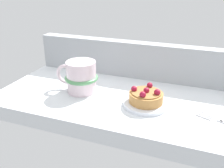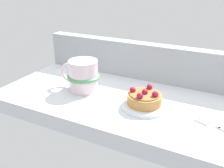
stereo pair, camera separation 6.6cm
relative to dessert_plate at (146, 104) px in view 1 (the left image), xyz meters
The scene contains 5 objects.
ground_plane 6.04cm from the dessert_plate, 143.21° to the left, with size 75.18×34.05×4.28cm, color silver.
window_rail_back 19.48cm from the dessert_plate, 103.43° to the left, with size 73.67×4.08×11.47cm, color #9EA3A8.
dessert_plate is the anchor object (origin of this frame).
raspberry_tart 2.10cm from the dessert_plate, 110.75° to the right, with size 8.64×8.64×4.15cm.
coffee_mug 19.89cm from the dessert_plate, behind, with size 12.75×9.41×8.97cm.
Camera 1 is at (16.03, -58.94, 31.13)cm, focal length 39.84 mm.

